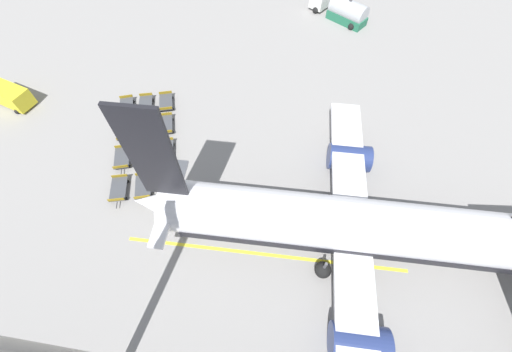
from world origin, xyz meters
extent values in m
plane|color=gray|center=(0.00, 0.00, 0.00)|extent=(500.00, 500.00, 0.00)
cylinder|color=white|center=(13.20, -0.28, 3.28)|extent=(8.17, 33.64, 4.27)
cone|color=white|center=(11.23, -16.85, 3.28)|extent=(4.63, 5.57, 4.06)
cube|color=black|center=(11.33, -16.05, 9.86)|extent=(0.66, 3.21, 8.88)
cube|color=white|center=(11.30, -16.27, 3.92)|extent=(8.06, 2.11, 0.24)
cube|color=white|center=(13.04, -1.61, 2.32)|extent=(28.65, 6.28, 0.44)
cylinder|color=navy|center=(21.15, -2.17, 1.33)|extent=(3.02, 4.25, 2.57)
cylinder|color=navy|center=(5.03, -0.26, 1.33)|extent=(3.02, 4.25, 2.57)
cube|color=black|center=(13.20, -0.28, 2.53)|extent=(7.86, 30.33, 0.77)
cylinder|color=#56565B|center=(14.42, 9.99, 1.45)|extent=(0.24, 0.24, 1.53)
sphere|color=black|center=(14.42, 9.99, 0.68)|extent=(1.36, 1.36, 1.36)
cylinder|color=#56565B|center=(15.82, -3.95, 1.45)|extent=(0.24, 0.24, 1.53)
sphere|color=black|center=(15.82, -3.95, 0.68)|extent=(1.36, 1.36, 1.36)
cylinder|color=#56565B|center=(9.79, -3.24, 1.45)|extent=(0.24, 0.24, 1.53)
sphere|color=black|center=(9.79, -3.24, 0.68)|extent=(1.36, 1.36, 1.36)
cube|color=#236B4C|center=(-20.85, 3.75, 0.58)|extent=(5.56, 5.73, 1.16)
cylinder|color=#ADB2B7|center=(-20.85, 3.75, 1.77)|extent=(5.43, 5.58, 2.52)
sphere|color=#333338|center=(-20.85, 3.75, 3.03)|extent=(0.44, 0.44, 0.44)
sphere|color=black|center=(-24.86, 1.13, 0.45)|extent=(0.90, 0.90, 0.90)
sphere|color=black|center=(-23.16, -0.45, 0.45)|extent=(0.90, 0.90, 0.90)
sphere|color=black|center=(-20.60, 5.73, 0.45)|extent=(0.90, 0.90, 0.90)
sphere|color=black|center=(-18.89, 4.15, 0.45)|extent=(0.90, 0.90, 0.90)
cube|color=yellow|center=(-3.94, -37.65, 1.26)|extent=(4.34, 5.90, 1.98)
cube|color=#1E232D|center=(-2.79, -35.22, 1.61)|extent=(1.72, 0.87, 0.69)
sphere|color=black|center=(-2.24, -36.49, 0.30)|extent=(0.60, 0.60, 0.60)
sphere|color=black|center=(-4.12, -35.59, 0.30)|extent=(0.60, 0.60, 0.60)
sphere|color=black|center=(-5.65, -38.81, 0.30)|extent=(0.60, 0.60, 0.60)
cube|color=#424449|center=(-2.89, -24.15, 0.55)|extent=(2.96, 2.00, 0.10)
cube|color=olive|center=(-1.60, -23.88, 0.76)|extent=(0.39, 1.45, 0.32)
cube|color=olive|center=(-4.17, -24.43, 0.76)|extent=(0.39, 1.45, 0.32)
cube|color=#333338|center=(-1.22, -23.79, 0.43)|extent=(0.70, 0.21, 0.06)
sphere|color=black|center=(-1.83, -24.56, 0.18)|extent=(0.36, 0.36, 0.36)
sphere|color=black|center=(-2.09, -23.35, 0.18)|extent=(0.36, 0.36, 0.36)
sphere|color=black|center=(-3.69, -24.96, 0.18)|extent=(0.36, 0.36, 0.36)
sphere|color=black|center=(-3.95, -23.74, 0.18)|extent=(0.36, 0.36, 0.36)
cube|color=#424449|center=(0.82, -23.49, 0.55)|extent=(2.94, 1.95, 0.10)
cube|color=olive|center=(2.11, -23.24, 0.76)|extent=(0.35, 1.45, 0.32)
cube|color=olive|center=(-0.48, -23.74, 0.76)|extent=(0.35, 1.45, 0.32)
cube|color=#333338|center=(2.49, -23.17, 0.43)|extent=(0.70, 0.19, 0.06)
sphere|color=black|center=(1.87, -23.92, 0.18)|extent=(0.36, 0.36, 0.36)
sphere|color=black|center=(1.63, -22.70, 0.18)|extent=(0.36, 0.36, 0.36)
sphere|color=black|center=(0.00, -24.28, 0.18)|extent=(0.36, 0.36, 0.36)
sphere|color=black|center=(-0.24, -23.06, 0.18)|extent=(0.36, 0.36, 0.36)
cube|color=#424449|center=(4.46, -22.93, 0.55)|extent=(2.93, 1.91, 0.10)
cube|color=olive|center=(5.76, -22.70, 0.76)|extent=(0.33, 1.45, 0.32)
cube|color=olive|center=(3.16, -23.16, 0.76)|extent=(0.33, 1.45, 0.32)
cube|color=#333338|center=(6.14, -22.63, 0.43)|extent=(0.70, 0.18, 0.06)
sphere|color=black|center=(5.50, -23.37, 0.18)|extent=(0.36, 0.36, 0.36)
sphere|color=black|center=(5.29, -22.15, 0.18)|extent=(0.36, 0.36, 0.36)
sphere|color=black|center=(3.63, -23.70, 0.18)|extent=(0.36, 0.36, 0.36)
sphere|color=black|center=(3.41, -22.48, 0.18)|extent=(0.36, 0.36, 0.36)
cube|color=#424449|center=(8.14, -22.38, 0.55)|extent=(2.87, 1.79, 0.10)
cube|color=olive|center=(9.44, -22.21, 0.76)|extent=(0.26, 1.46, 0.32)
cube|color=olive|center=(6.83, -22.54, 0.76)|extent=(0.26, 1.46, 0.32)
cube|color=#333338|center=(9.83, -22.17, 0.43)|extent=(0.70, 0.15, 0.06)
sphere|color=black|center=(9.16, -22.88, 0.18)|extent=(0.36, 0.36, 0.36)
sphere|color=black|center=(9.00, -21.64, 0.18)|extent=(0.36, 0.36, 0.36)
sphere|color=black|center=(7.27, -23.11, 0.18)|extent=(0.36, 0.36, 0.36)
sphere|color=black|center=(7.12, -21.88, 0.18)|extent=(0.36, 0.36, 0.36)
cube|color=#424449|center=(-3.22, -22.05, 0.55)|extent=(2.88, 1.79, 0.10)
cube|color=olive|center=(-1.92, -21.88, 0.76)|extent=(0.26, 1.46, 0.32)
cube|color=olive|center=(-4.53, -22.21, 0.76)|extent=(0.26, 1.46, 0.32)
cube|color=#333338|center=(-1.53, -21.83, 0.43)|extent=(0.70, 0.15, 0.06)
sphere|color=black|center=(-2.20, -22.54, 0.18)|extent=(0.36, 0.36, 0.36)
sphere|color=black|center=(-2.36, -21.31, 0.18)|extent=(0.36, 0.36, 0.36)
sphere|color=black|center=(-4.09, -22.78, 0.18)|extent=(0.36, 0.36, 0.36)
sphere|color=black|center=(-4.24, -21.55, 0.18)|extent=(0.36, 0.36, 0.36)
cube|color=#424449|center=(0.47, -21.38, 0.55)|extent=(2.91, 1.87, 0.10)
cube|color=olive|center=(1.77, -21.17, 0.76)|extent=(0.31, 1.46, 0.32)
cube|color=olive|center=(-0.83, -21.58, 0.76)|extent=(0.31, 1.46, 0.32)
cube|color=#333338|center=(2.16, -21.11, 0.43)|extent=(0.70, 0.17, 0.06)
sphere|color=black|center=(1.51, -21.84, 0.18)|extent=(0.36, 0.36, 0.36)
sphere|color=black|center=(1.32, -20.61, 0.18)|extent=(0.36, 0.36, 0.36)
sphere|color=black|center=(-0.37, -22.14, 0.18)|extent=(0.36, 0.36, 0.36)
sphere|color=black|center=(-0.56, -20.91, 0.18)|extent=(0.36, 0.36, 0.36)
cube|color=#424449|center=(3.91, -20.85, 0.55)|extent=(2.87, 1.77, 0.10)
cube|color=olive|center=(5.22, -20.70, 0.76)|extent=(0.25, 1.46, 0.32)
cube|color=olive|center=(2.60, -21.00, 0.76)|extent=(0.25, 1.46, 0.32)
cube|color=#333338|center=(5.60, -20.65, 0.43)|extent=(0.70, 0.14, 0.06)
sphere|color=black|center=(4.92, -21.36, 0.18)|extent=(0.36, 0.36, 0.36)
sphere|color=black|center=(4.78, -20.12, 0.18)|extent=(0.36, 0.36, 0.36)
sphere|color=black|center=(3.04, -21.58, 0.18)|extent=(0.36, 0.36, 0.36)
sphere|color=black|center=(2.89, -20.34, 0.18)|extent=(0.36, 0.36, 0.36)
cube|color=#424449|center=(7.86, -20.10, 0.55)|extent=(2.92, 1.89, 0.10)
cube|color=olive|center=(9.16, -19.88, 0.76)|extent=(0.32, 1.46, 0.32)
cube|color=olive|center=(6.56, -20.32, 0.76)|extent=(0.32, 1.46, 0.32)
cube|color=#333338|center=(9.54, -19.82, 0.43)|extent=(0.70, 0.17, 0.06)
sphere|color=black|center=(8.90, -20.56, 0.18)|extent=(0.36, 0.36, 0.36)
sphere|color=black|center=(8.69, -19.33, 0.18)|extent=(0.36, 0.36, 0.36)
sphere|color=black|center=(7.02, -20.87, 0.18)|extent=(0.36, 0.36, 0.36)
sphere|color=black|center=(6.82, -19.64, 0.18)|extent=(0.36, 0.36, 0.36)
cube|color=#424449|center=(-3.55, -19.76, 0.55)|extent=(2.92, 1.90, 0.10)
cube|color=olive|center=(-2.25, -19.54, 0.76)|extent=(0.33, 1.46, 0.32)
cube|color=olive|center=(-4.85, -19.99, 0.76)|extent=(0.33, 1.46, 0.32)
cube|color=#333338|center=(-1.87, -19.48, 0.43)|extent=(0.70, 0.18, 0.06)
sphere|color=black|center=(-2.51, -20.22, 0.18)|extent=(0.36, 0.36, 0.36)
sphere|color=black|center=(-2.72, -18.99, 0.18)|extent=(0.36, 0.36, 0.36)
sphere|color=black|center=(-4.38, -20.54, 0.18)|extent=(0.36, 0.36, 0.36)
sphere|color=black|center=(-4.59, -19.31, 0.18)|extent=(0.36, 0.36, 0.36)
cube|color=#424449|center=(-0.09, -19.24, 0.55)|extent=(2.91, 1.87, 0.10)
cube|color=olive|center=(1.22, -19.03, 0.76)|extent=(0.31, 1.46, 0.32)
cube|color=olive|center=(-1.39, -19.44, 0.76)|extent=(0.31, 1.46, 0.32)
cube|color=#333338|center=(1.60, -18.97, 0.43)|extent=(0.70, 0.17, 0.06)
sphere|color=black|center=(0.95, -19.70, 0.18)|extent=(0.36, 0.36, 0.36)
sphere|color=black|center=(0.76, -18.47, 0.18)|extent=(0.36, 0.36, 0.36)
sphere|color=black|center=(-0.93, -20.00, 0.18)|extent=(0.36, 0.36, 0.36)
sphere|color=black|center=(-1.12, -18.77, 0.18)|extent=(0.36, 0.36, 0.36)
cube|color=#424449|center=(3.52, -18.61, 0.55)|extent=(2.88, 1.80, 0.10)
cube|color=olive|center=(4.83, -18.44, 0.76)|extent=(0.27, 1.46, 0.32)
cube|color=olive|center=(2.21, -18.78, 0.76)|extent=(0.27, 1.46, 0.32)
cube|color=#333338|center=(5.21, -18.39, 0.43)|extent=(0.70, 0.15, 0.06)
sphere|color=black|center=(4.54, -19.10, 0.18)|extent=(0.36, 0.36, 0.36)
sphere|color=black|center=(4.38, -17.87, 0.18)|extent=(0.36, 0.36, 0.36)
sphere|color=black|center=(2.66, -19.35, 0.18)|extent=(0.36, 0.36, 0.36)
sphere|color=black|center=(2.50, -18.12, 0.18)|extent=(0.36, 0.36, 0.36)
cube|color=#424449|center=(7.22, -18.06, 0.55)|extent=(2.90, 1.85, 0.10)
cube|color=olive|center=(8.53, -17.86, 0.76)|extent=(0.29, 1.46, 0.32)
cube|color=olive|center=(5.92, -18.25, 0.76)|extent=(0.29, 1.46, 0.32)
cube|color=#333338|center=(8.91, -17.80, 0.43)|extent=(0.70, 0.16, 0.06)
sphere|color=black|center=(8.26, -18.53, 0.18)|extent=(0.36, 0.36, 0.36)
sphere|color=black|center=(8.07, -17.30, 0.18)|extent=(0.36, 0.36, 0.36)
sphere|color=black|center=(6.38, -18.81, 0.18)|extent=(0.36, 0.36, 0.36)
sphere|color=black|center=(6.19, -17.58, 0.18)|extent=(0.36, 0.36, 0.36)
cube|color=yellow|center=(14.31, -8.62, 0.00)|extent=(3.10, 23.69, 0.01)
camera|label=1|loc=(23.40, -9.34, 25.93)|focal=22.00mm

